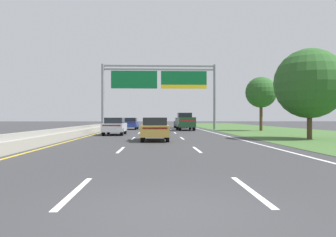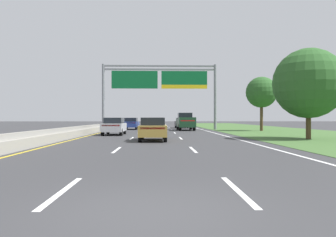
# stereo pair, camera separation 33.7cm
# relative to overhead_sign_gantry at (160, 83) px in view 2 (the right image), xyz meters

# --- Properties ---
(ground_plane) EXTENTS (220.00, 220.00, 0.00)m
(ground_plane) POSITION_rel_overhead_sign_gantry_xyz_m (-0.30, -2.67, -6.15)
(ground_plane) COLOR #333335
(lane_striping) EXTENTS (11.96, 106.00, 0.01)m
(lane_striping) POSITION_rel_overhead_sign_gantry_xyz_m (-0.30, -3.12, -6.15)
(lane_striping) COLOR white
(lane_striping) RESTS_ON ground
(grass_verge_right) EXTENTS (14.00, 110.00, 0.02)m
(grass_verge_right) POSITION_rel_overhead_sign_gantry_xyz_m (13.65, -2.67, -6.14)
(grass_verge_right) COLOR #3D602D
(grass_verge_right) RESTS_ON ground
(median_barrier_concrete) EXTENTS (0.60, 110.00, 0.85)m
(median_barrier_concrete) POSITION_rel_overhead_sign_gantry_xyz_m (-6.90, -2.67, -5.80)
(median_barrier_concrete) COLOR #99968E
(median_barrier_concrete) RESTS_ON ground
(overhead_sign_gantry) EXTENTS (15.06, 0.42, 8.60)m
(overhead_sign_gantry) POSITION_rel_overhead_sign_gantry_xyz_m (0.00, 0.00, 0.00)
(overhead_sign_gantry) COLOR gray
(overhead_sign_gantry) RESTS_ON ground
(pickup_truck_darkgreen) EXTENTS (2.09, 5.43, 2.20)m
(pickup_truck_darkgreen) POSITION_rel_overhead_sign_gantry_xyz_m (3.27, -1.77, -5.08)
(pickup_truck_darkgreen) COLOR #193D23
(pickup_truck_darkgreen) RESTS_ON ground
(car_black_right_lane_sedan) EXTENTS (1.91, 4.44, 1.57)m
(car_black_right_lane_sedan) POSITION_rel_overhead_sign_gantry_xyz_m (3.39, 7.31, -5.33)
(car_black_right_lane_sedan) COLOR black
(car_black_right_lane_sedan) RESTS_ON ground
(car_blue_left_lane_sedan) EXTENTS (1.95, 4.45, 1.57)m
(car_blue_left_lane_sedan) POSITION_rel_overhead_sign_gantry_xyz_m (-3.81, 1.35, -5.33)
(car_blue_left_lane_sedan) COLOR navy
(car_blue_left_lane_sedan) RESTS_ON ground
(car_silver_left_lane_sedan) EXTENTS (1.85, 4.41, 1.57)m
(car_silver_left_lane_sedan) POSITION_rel_overhead_sign_gantry_xyz_m (-4.18, -12.97, -5.33)
(car_silver_left_lane_sedan) COLOR #B2B5BA
(car_silver_left_lane_sedan) RESTS_ON ground
(car_gold_centre_lane_sedan) EXTENTS (1.84, 4.41, 1.57)m
(car_gold_centre_lane_sedan) POSITION_rel_overhead_sign_gantry_xyz_m (-0.51, -20.68, -5.33)
(car_gold_centre_lane_sedan) COLOR #A38438
(car_gold_centre_lane_sedan) RESTS_ON ground
(roadside_tree_near) EXTENTS (5.09, 5.09, 6.60)m
(roadside_tree_near) POSITION_rel_overhead_sign_gantry_xyz_m (10.77, -19.54, -2.10)
(roadside_tree_near) COLOR #4C3823
(roadside_tree_near) RESTS_ON ground
(roadside_tree_mid) EXTENTS (3.68, 3.68, 6.46)m
(roadside_tree_mid) POSITION_rel_overhead_sign_gantry_xyz_m (12.14, -4.28, -1.56)
(roadside_tree_mid) COLOR #4C3823
(roadside_tree_mid) RESTS_ON ground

